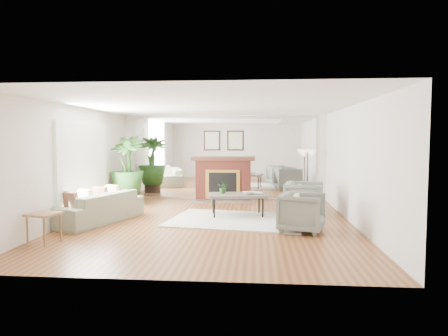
# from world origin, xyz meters

# --- Properties ---
(ground) EXTENTS (7.00, 7.00, 0.00)m
(ground) POSITION_xyz_m (0.00, 0.00, 0.00)
(ground) COLOR brown
(ground) RESTS_ON ground
(wall_left) EXTENTS (0.02, 7.00, 2.50)m
(wall_left) POSITION_xyz_m (-2.99, 0.00, 1.25)
(wall_left) COLOR silver
(wall_left) RESTS_ON ground
(wall_right) EXTENTS (0.02, 7.00, 2.50)m
(wall_right) POSITION_xyz_m (2.99, 0.00, 1.25)
(wall_right) COLOR silver
(wall_right) RESTS_ON ground
(wall_back) EXTENTS (6.00, 0.02, 2.50)m
(wall_back) POSITION_xyz_m (0.00, 3.49, 1.25)
(wall_back) COLOR silver
(wall_back) RESTS_ON ground
(mirror_panel) EXTENTS (5.40, 0.04, 2.40)m
(mirror_panel) POSITION_xyz_m (0.00, 3.47, 1.25)
(mirror_panel) COLOR silver
(mirror_panel) RESTS_ON wall_back
(window_panel) EXTENTS (0.04, 2.40, 1.50)m
(window_panel) POSITION_xyz_m (-2.96, 0.40, 1.35)
(window_panel) COLOR #B2E09E
(window_panel) RESTS_ON wall_left
(fireplace) EXTENTS (1.85, 0.83, 2.05)m
(fireplace) POSITION_xyz_m (0.00, 3.26, 0.66)
(fireplace) COLOR maroon
(fireplace) RESTS_ON ground
(area_rug) EXTENTS (3.14, 2.46, 0.03)m
(area_rug) POSITION_xyz_m (0.55, 0.30, 0.02)
(area_rug) COLOR white
(area_rug) RESTS_ON ground
(coffee_table) EXTENTS (1.42, 0.96, 0.53)m
(coffee_table) POSITION_xyz_m (0.54, 0.77, 0.48)
(coffee_table) COLOR brown
(coffee_table) RESTS_ON ground
(sofa) EXTENTS (1.53, 2.37, 0.64)m
(sofa) POSITION_xyz_m (-2.45, -0.08, 0.32)
(sofa) COLOR gray
(sofa) RESTS_ON ground
(armchair_back) EXTENTS (1.02, 1.00, 0.80)m
(armchair_back) POSITION_xyz_m (2.09, 1.02, 0.40)
(armchair_back) COLOR slate
(armchair_back) RESTS_ON ground
(armchair_front) EXTENTS (1.02, 1.01, 0.75)m
(armchair_front) POSITION_xyz_m (1.85, -0.66, 0.38)
(armchair_front) COLOR slate
(armchair_front) RESTS_ON ground
(side_table) EXTENTS (0.57, 0.57, 0.53)m
(side_table) POSITION_xyz_m (-2.65, -1.90, 0.44)
(side_table) COLOR brown
(side_table) RESTS_ON ground
(potted_ficus) EXTENTS (1.02, 1.02, 1.87)m
(potted_ficus) POSITION_xyz_m (-2.52, 2.15, 1.00)
(potted_ficus) COLOR black
(potted_ficus) RESTS_ON ground
(floor_lamp) EXTENTS (0.48, 0.27, 1.49)m
(floor_lamp) POSITION_xyz_m (2.42, 3.07, 1.27)
(floor_lamp) COLOR black
(floor_lamp) RESTS_ON ground
(tabletop_plant) EXTENTS (0.30, 0.28, 0.28)m
(tabletop_plant) POSITION_xyz_m (0.20, 0.84, 0.67)
(tabletop_plant) COLOR #2F6224
(tabletop_plant) RESTS_ON coffee_table
(fruit_bowl) EXTENTS (0.33, 0.33, 0.06)m
(fruit_bowl) POSITION_xyz_m (0.80, 0.71, 0.56)
(fruit_bowl) COLOR brown
(fruit_bowl) RESTS_ON coffee_table
(book) EXTENTS (0.25, 0.31, 0.02)m
(book) POSITION_xyz_m (0.90, 0.92, 0.54)
(book) COLOR brown
(book) RESTS_ON coffee_table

